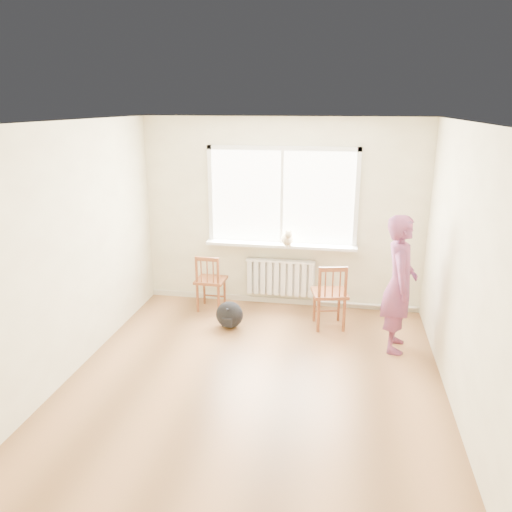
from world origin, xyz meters
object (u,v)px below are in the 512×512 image
at_px(person, 399,284).
at_px(cat, 288,238).
at_px(chair_left, 210,282).
at_px(backpack, 230,315).
at_px(chair_right, 330,296).

xyz_separation_m(person, cat, (-1.44, 0.99, 0.22)).
distance_m(chair_left, backpack, 0.71).
distance_m(cat, backpack, 1.35).
bearing_deg(chair_left, cat, -164.62).
relative_size(chair_right, person, 0.54).
bearing_deg(chair_left, chair_right, 171.91).
distance_m(chair_left, person, 2.65).
bearing_deg(cat, chair_left, -179.27).
height_order(cat, backpack, cat).
height_order(chair_left, backpack, chair_left).
relative_size(person, cat, 4.36).
xyz_separation_m(chair_left, cat, (1.07, 0.25, 0.64)).
bearing_deg(person, backpack, 87.77).
bearing_deg(chair_right, cat, -53.86).
height_order(chair_right, backpack, chair_right).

